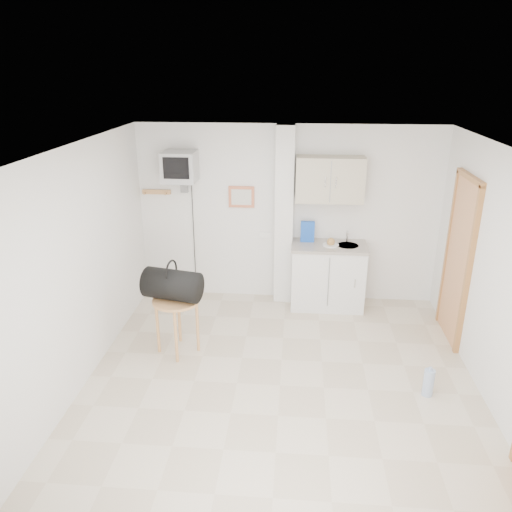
# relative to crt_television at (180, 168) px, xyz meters

# --- Properties ---
(ground) EXTENTS (4.50, 4.50, 0.00)m
(ground) POSITION_rel_crt_television_xyz_m (1.45, -2.02, -1.94)
(ground) COLOR beige
(ground) RESTS_ON ground
(room_envelope) EXTENTS (4.24, 4.54, 2.55)m
(room_envelope) POSITION_rel_crt_television_xyz_m (1.69, -1.93, -0.40)
(room_envelope) COLOR white
(room_envelope) RESTS_ON ground
(kitchenette) EXTENTS (1.03, 0.58, 2.10)m
(kitchenette) POSITION_rel_crt_television_xyz_m (2.02, -0.02, -1.13)
(kitchenette) COLOR silver
(kitchenette) RESTS_ON ground
(crt_television) EXTENTS (0.44, 0.45, 2.15)m
(crt_television) POSITION_rel_crt_television_xyz_m (0.00, 0.00, 0.00)
(crt_television) COLOR slate
(crt_television) RESTS_ON ground
(round_table) EXTENTS (0.55, 0.55, 0.69)m
(round_table) POSITION_rel_crt_television_xyz_m (0.21, -1.43, -1.36)
(round_table) COLOR tan
(round_table) RESTS_ON ground
(duffel_bag) EXTENTS (0.71, 0.49, 0.48)m
(duffel_bag) POSITION_rel_crt_television_xyz_m (0.18, -1.42, -1.07)
(duffel_bag) COLOR black
(duffel_bag) RESTS_ON round_table
(water_bottle) EXTENTS (0.11, 0.11, 0.33)m
(water_bottle) POSITION_rel_crt_television_xyz_m (2.98, -2.06, -1.79)
(water_bottle) COLOR #99AFD1
(water_bottle) RESTS_ON ground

